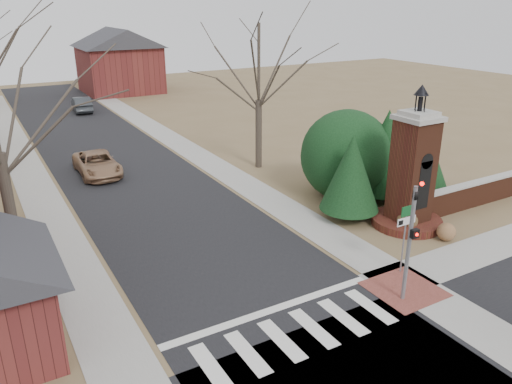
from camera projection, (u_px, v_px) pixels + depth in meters
ground at (313, 349)px, 14.92m from camera, size 120.00×120.00×0.00m
main_street at (114, 160)px, 32.70m from camera, size 8.00×70.00×0.01m
crosswalk_zone at (298, 334)px, 15.57m from camera, size 8.00×2.20×0.02m
stop_bar at (272, 310)px, 16.78m from camera, size 8.00×0.35×0.02m
sidewalk_right_main at (187, 149)px, 35.13m from camera, size 2.00×60.00×0.02m
sidewalk_left at (28, 173)px, 30.26m from camera, size 2.00×60.00×0.02m
curb_apron at (404, 289)px, 17.98m from camera, size 2.40×2.40×0.02m
traffic_signal_pole at (411, 232)px, 16.48m from camera, size 0.28×0.41×4.50m
sign_post at (406, 226)px, 18.45m from camera, size 0.90×0.07×2.75m
brick_gate_monument at (411, 181)px, 22.40m from camera, size 3.20×3.20×6.47m
brick_garden_wall at (472, 194)px, 25.05m from camera, size 7.50×0.50×1.30m
house_distant_right at (119, 59)px, 56.14m from camera, size 8.80×8.80×7.30m
evergreen_near at (351, 172)px, 23.13m from camera, size 2.80×2.80×4.10m
evergreen_mid at (386, 150)px, 25.54m from camera, size 3.40×3.40×4.70m
evergreen_far at (427, 162)px, 25.92m from camera, size 2.40×2.40×3.30m
evergreen_mass at (347, 152)px, 25.96m from camera, size 4.80×4.80×4.80m
bare_tree_3 at (259, 57)px, 28.97m from camera, size 7.00×7.00×9.70m
pickup_truck at (97, 164)px, 29.72m from camera, size 2.29×4.81×1.33m
distant_car at (82, 104)px, 46.79m from camera, size 1.84×4.40×1.41m
dry_shrub_left at (407, 220)px, 22.50m from camera, size 0.95×0.95×0.95m
dry_shrub_right at (446, 232)px, 21.56m from camera, size 0.80×0.80×0.80m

